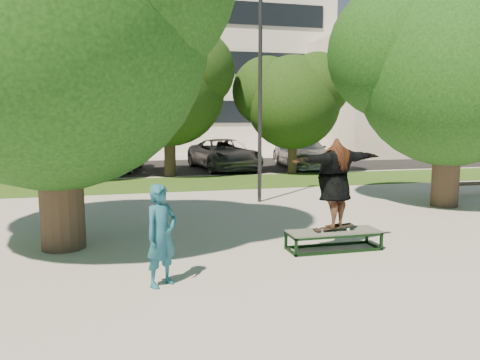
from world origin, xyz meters
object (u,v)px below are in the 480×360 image
object	(u,v)px
grind_box	(333,240)
tree_right	(448,62)
tree_left	(48,16)
car_grey	(224,154)
car_dark	(120,154)
car_silver_b	(302,152)
lamppost	(260,97)
car_silver_a	(47,157)
bench	(474,184)
bystander	(161,235)

from	to	relation	value
grind_box	tree_right	bearing A→B (deg)	34.69
tree_left	car_grey	bearing A→B (deg)	64.68
tree_right	grind_box	world-z (taller)	tree_right
car_dark	car_silver_b	size ratio (longest dim) A/B	0.88
lamppost	car_dark	world-z (taller)	lamppost
car_silver_a	car_grey	bearing A→B (deg)	1.51
tree_right	car_silver_b	world-z (taller)	tree_right
bench	grind_box	bearing A→B (deg)	-144.57
car_dark	tree_right	bearing A→B (deg)	-40.77
tree_right	bench	world-z (taller)	tree_right
grind_box	bench	distance (m)	8.87
car_silver_a	car_dark	size ratio (longest dim) A/B	0.91
tree_right	car_grey	xyz separation A→B (m)	(-4.05, 11.03, -3.34)
tree_right	bench	bearing A→B (deg)	30.53
tree_left	tree_right	world-z (taller)	tree_left
car_silver_b	lamppost	bearing A→B (deg)	-112.95
car_grey	bench	bearing A→B (deg)	-63.44
car_silver_a	bench	bearing A→B (deg)	-30.42
lamppost	car_grey	distance (m)	9.47
lamppost	car_silver_b	world-z (taller)	lamppost
tree_right	grind_box	distance (m)	7.26
car_dark	car_silver_a	bearing A→B (deg)	-160.84
bystander	bench	bearing A→B (deg)	-7.90
bystander	car_silver_a	distance (m)	16.46
tree_left	lamppost	xyz separation A→B (m)	(5.29, 3.91, -1.27)
tree_left	bystander	distance (m)	4.85
lamppost	car_silver_a	xyz separation A→B (m)	(-7.39, 9.44, -2.40)
car_silver_a	car_silver_b	bearing A→B (deg)	2.14
bystander	car_grey	bearing A→B (deg)	37.28
bystander	car_dark	world-z (taller)	car_dark
lamppost	car_silver_b	bearing A→B (deg)	61.21
tree_right	car_silver_a	world-z (taller)	tree_right
car_silver_a	car_silver_b	xyz separation A→B (m)	(12.39, -0.34, 0.05)
bystander	car_grey	world-z (taller)	bystander
car_silver_b	bench	bearing A→B (deg)	-70.75
lamppost	bench	distance (m)	7.83
grind_box	car_grey	bearing A→B (deg)	86.12
grind_box	car_dark	distance (m)	15.79
grind_box	car_silver_a	size ratio (longest dim) A/B	0.41
lamppost	bystander	distance (m)	7.80
bystander	tree_left	bearing A→B (deg)	86.94
grind_box	car_dark	size ratio (longest dim) A/B	0.37
tree_left	tree_right	xyz separation A→B (m)	(10.21, 1.99, -0.33)
bystander	car_grey	xyz separation A→B (m)	(4.37, 15.67, -0.03)
lamppost	bystander	bearing A→B (deg)	-118.10
lamppost	car_silver_b	xyz separation A→B (m)	(5.00, 9.10, -2.35)
tree_right	car_dark	world-z (taller)	tree_right
bench	car_silver_a	bearing A→B (deg)	147.90
car_silver_a	grind_box	bearing A→B (deg)	-60.16
lamppost	bench	size ratio (longest dim) A/B	2.23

